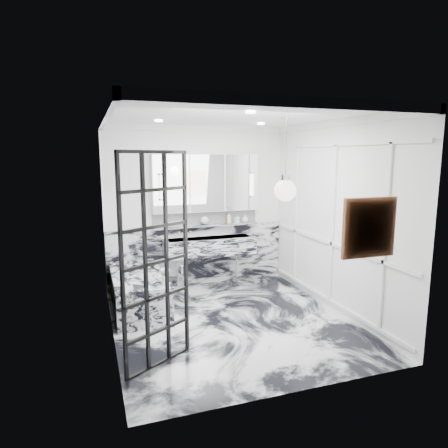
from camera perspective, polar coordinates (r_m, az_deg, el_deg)
name	(u,v)px	position (r m, az deg, el deg)	size (l,w,h in m)	color
floor	(232,321)	(5.76, 1.13, -13.70)	(3.60, 3.60, 0.00)	silver
ceiling	(233,115)	(5.31, 1.23, 15.24)	(3.60, 3.60, 0.00)	white
wall_back	(197,207)	(7.06, -3.85, 2.47)	(3.60, 3.60, 0.00)	white
wall_front	(299,254)	(3.75, 10.67, -4.18)	(3.60, 3.60, 0.00)	white
wall_left	(109,230)	(5.05, -16.15, -0.82)	(3.60, 3.60, 0.00)	white
wall_right	(334,217)	(6.09, 15.47, 0.97)	(3.60, 3.60, 0.00)	white
marble_clad_back	(198,255)	(7.20, -3.71, -4.48)	(3.18, 0.05, 1.05)	silver
marble_clad_left	(110,235)	(5.06, -15.95, -1.48)	(0.02, 3.56, 2.68)	silver
panel_molding	(333,224)	(6.09, 15.27, 0.03)	(0.03, 3.40, 2.30)	white
soap_bottle_a	(229,218)	(7.17, 0.69, 0.91)	(0.08, 0.08, 0.20)	#8C5919
soap_bottle_b	(237,219)	(7.22, 1.85, 0.78)	(0.07, 0.07, 0.15)	#4C4C51
soap_bottle_c	(245,218)	(7.28, 3.01, 0.82)	(0.11, 0.11, 0.15)	silver
face_pot	(204,220)	(7.03, -2.82, 0.52)	(0.14, 0.14, 0.14)	white
amber_bottle	(227,221)	(7.16, 0.45, 0.50)	(0.04, 0.04, 0.10)	#8C5919
flower_vase	(165,281)	(5.54, -8.48, -8.04)	(0.08, 0.08, 0.12)	silver
crittall_door	(156,262)	(4.34, -9.65, -5.44)	(0.88, 0.04, 2.33)	black
artwork	(369,228)	(4.19, 20.03, -0.49)	(0.50, 0.05, 0.50)	orange
pendant_light	(285,191)	(4.30, 8.73, 4.74)	(0.23, 0.23, 0.23)	white
trough_sink	(210,246)	(6.98, -2.07, -3.18)	(1.60, 0.45, 0.30)	silver
ledge	(207,225)	(7.07, -2.47, -0.21)	(1.90, 0.14, 0.04)	silver
subway_tile	(206,217)	(7.11, -2.62, 0.94)	(1.90, 0.03, 0.23)	white
mirror_cabinet	(206,183)	(6.99, -2.53, 5.87)	(1.90, 0.16, 1.00)	white
sconce_left	(161,187)	(6.71, -9.06, 5.25)	(0.07, 0.07, 0.40)	white
sconce_right	(252,185)	(7.17, 4.01, 5.64)	(0.07, 0.07, 0.40)	white
bathtub	(138,291)	(6.23, -12.13, -9.37)	(0.75, 1.65, 0.55)	silver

